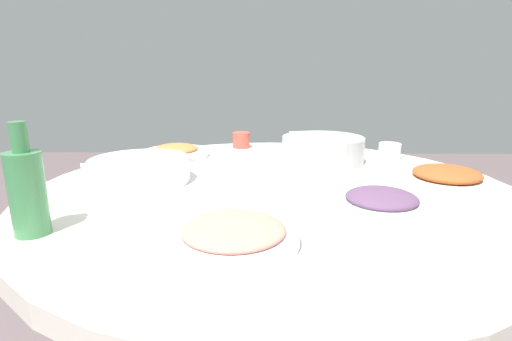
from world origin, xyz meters
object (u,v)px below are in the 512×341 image
Objects in this scene: dish_shrimp at (234,234)px; dish_stirfry at (447,177)px; dish_tofu_braise at (176,152)px; dish_eggplant at (381,202)px; tea_cup_near at (241,140)px; round_dining_table at (274,221)px; soup_bowl at (140,171)px; rice_bowl at (323,149)px; tea_cup_far at (389,151)px; green_bottle at (27,190)px.

dish_stirfry reaches higher than dish_shrimp.
dish_eggplant is at bearing 136.79° from dish_tofu_braise.
dish_tofu_braise is 0.28m from tea_cup_near.
dish_eggplant is at bearing 144.63° from round_dining_table.
soup_bowl is 0.50m from dish_shrimp.
round_dining_table is 0.37m from rice_bowl.
dish_eggplant is 3.01× the size of tea_cup_far.
soup_bowl is 3.94× the size of tea_cup_far.
dish_shrimp is 0.37m from dish_eggplant.
rice_bowl reaches higher than tea_cup_far.
green_bottle is at bearing 74.27° from soup_bowl.
dish_eggplant is 1.03× the size of green_bottle.
tea_cup_near reaches higher than dish_tofu_braise.
dish_eggplant and dish_stirfry have the same top height.
tea_cup_far reaches higher than dish_stirfry.
dish_eggplant is at bearing 160.07° from soup_bowl.
dish_shrimp is at bearing 92.19° from tea_cup_near.
round_dining_table is 0.55m from tea_cup_far.
dish_shrimp is 1.04× the size of dish_tofu_braise.
soup_bowl is at bearing -19.93° from dish_eggplant.
rice_bowl is at bearing -111.39° from dish_shrimp.
soup_bowl is 0.55m from tea_cup_near.
dish_shrimp is at bearing 109.71° from dish_tofu_braise.
round_dining_table is 4.71× the size of rice_bowl.
tea_cup_far is (-0.53, 0.19, -0.00)m from tea_cup_near.
soup_bowl is 1.31× the size of dish_eggplant.
green_bottle is (0.96, 0.36, 0.07)m from dish_stirfry.
dish_eggplant reaches higher than dish_shrimp.
tea_cup_near is 0.91× the size of tea_cup_far.
tea_cup_far is at bearing -139.63° from round_dining_table.
dish_eggplant is at bearing 71.34° from tea_cup_far.
dish_shrimp is (0.09, 0.35, 0.11)m from round_dining_table.
dish_shrimp is 0.69m from dish_stirfry.
dish_tofu_braise is 0.76m from tea_cup_far.
green_bottle reaches higher than dish_eggplant.
soup_bowl is at bearing -105.73° from green_bottle.
green_bottle is at bearing -5.73° from dish_shrimp.
rice_bowl is at bearing 140.63° from tea_cup_near.
soup_bowl is 4.35× the size of tea_cup_near.
tea_cup_near is at bearing -39.07° from dish_stirfry.
dish_tofu_braise is at bearing -43.21° from dish_eggplant.
dish_stirfry is 3.29× the size of tea_cup_far.
tea_cup_far is (-0.75, 0.03, 0.01)m from dish_tofu_braise.
tea_cup_far is (-0.49, -0.70, 0.01)m from dish_shrimp.
soup_bowl is at bearing 24.30° from rice_bowl.
dish_stirfry is at bearing 140.93° from tea_cup_near.
dish_stirfry is 1.13× the size of green_bottle.
rice_bowl is (-0.17, -0.30, 0.14)m from round_dining_table.
soup_bowl is at bearing 61.86° from tea_cup_near.
rice_bowl is 0.47m from dish_eggplant.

